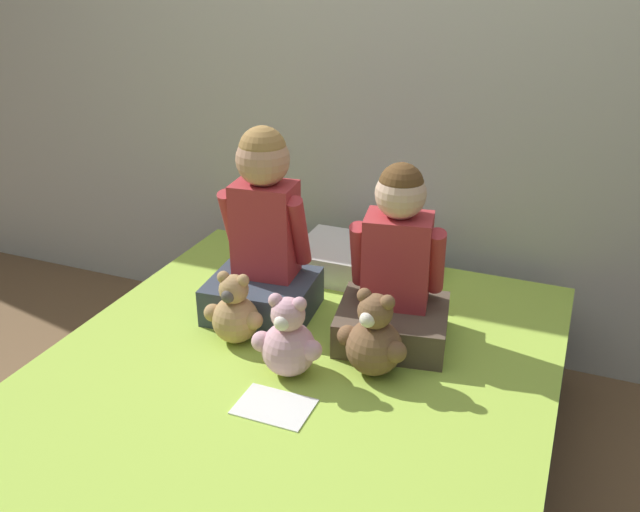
% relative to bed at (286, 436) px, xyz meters
% --- Properties ---
extents(ground_plane, '(14.00, 14.00, 0.00)m').
position_rel_bed_xyz_m(ground_plane, '(0.00, 0.00, -0.21)').
color(ground_plane, brown).
extents(wall_behind_bed, '(8.00, 0.06, 2.50)m').
position_rel_bed_xyz_m(wall_behind_bed, '(0.00, 1.08, 1.04)').
color(wall_behind_bed, beige).
rests_on(wall_behind_bed, ground_plane).
extents(bed, '(1.54, 1.88, 0.43)m').
position_rel_bed_xyz_m(bed, '(0.00, 0.00, 0.00)').
color(bed, '#2D2D33').
rests_on(bed, ground_plane).
extents(child_on_left, '(0.38, 0.34, 0.65)m').
position_rel_bed_xyz_m(child_on_left, '(-0.24, 0.36, 0.49)').
color(child_on_left, '#384251').
rests_on(child_on_left, bed).
extents(child_on_right, '(0.39, 0.36, 0.58)m').
position_rel_bed_xyz_m(child_on_right, '(0.23, 0.36, 0.44)').
color(child_on_right, brown).
rests_on(child_on_right, bed).
extents(teddy_bear_held_by_left_child, '(0.20, 0.15, 0.24)m').
position_rel_bed_xyz_m(teddy_bear_held_by_left_child, '(-0.23, 0.14, 0.32)').
color(teddy_bear_held_by_left_child, tan).
rests_on(teddy_bear_held_by_left_child, bed).
extents(teddy_bear_held_by_right_child, '(0.22, 0.17, 0.27)m').
position_rel_bed_xyz_m(teddy_bear_held_by_right_child, '(0.23, 0.14, 0.33)').
color(teddy_bear_held_by_right_child, brown).
rests_on(teddy_bear_held_by_right_child, bed).
extents(teddy_bear_between_children, '(0.22, 0.16, 0.26)m').
position_rel_bed_xyz_m(teddy_bear_between_children, '(-0.00, 0.04, 0.32)').
color(teddy_bear_between_children, '#DBA3B2').
rests_on(teddy_bear_between_children, bed).
extents(pillow_at_headboard, '(0.52, 0.33, 0.11)m').
position_rel_bed_xyz_m(pillow_at_headboard, '(0.00, 0.74, 0.27)').
color(pillow_at_headboard, white).
rests_on(pillow_at_headboard, bed).
extents(sign_card, '(0.21, 0.15, 0.00)m').
position_rel_bed_xyz_m(sign_card, '(0.03, -0.13, 0.22)').
color(sign_card, white).
rests_on(sign_card, bed).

